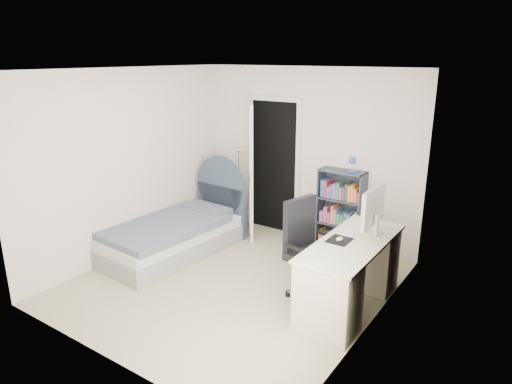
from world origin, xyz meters
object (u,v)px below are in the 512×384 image
Objects in this scene: nightstand at (227,200)px; bookcase at (341,213)px; office_chair at (308,245)px; desk at (351,271)px; bed at (177,234)px; floor_lamp at (239,194)px.

bookcase is (1.96, 0.06, 0.15)m from nightstand.
bookcase is 1.18× the size of office_chair.
office_chair is (2.21, -1.39, 0.25)m from nightstand.
desk is at bearing 7.67° from office_chair.
nightstand is at bearing 147.87° from office_chair.
office_chair is at bearing -172.33° from desk.
bed is 2.29m from bookcase.
bed reaches higher than nightstand.
bed is at bearing 178.35° from office_chair.
nightstand is 3.01m from desk.
nightstand is at bearing -165.51° from floor_lamp.
floor_lamp is 1.75m from bookcase.
desk is at bearing -28.85° from floor_lamp.
bookcase is 1.58m from desk.
office_chair is (2.06, -0.06, 0.35)m from bed.
office_chair is (2.01, -1.44, 0.11)m from floor_lamp.
bed is 1.41m from floor_lamp.
floor_lamp is 2.86m from desk.
office_chair is (-0.49, -0.07, 0.21)m from desk.
floor_lamp is at bearing -179.85° from bookcase.
floor_lamp is at bearing 87.93° from bed.
office_chair is at bearing -35.76° from floor_lamp.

